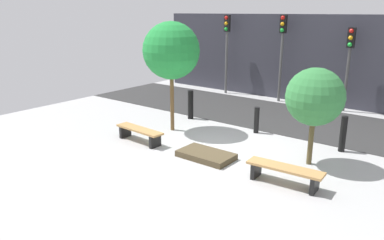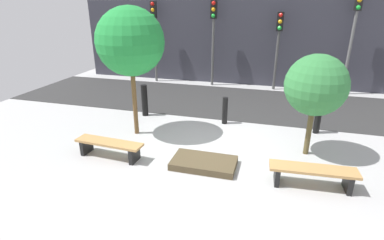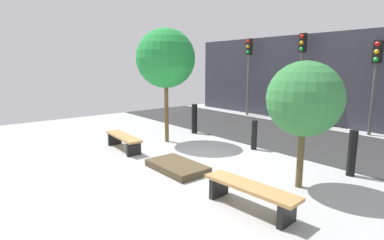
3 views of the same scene
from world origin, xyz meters
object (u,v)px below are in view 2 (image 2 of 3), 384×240
bench_left (109,146)px  planter_bed (204,163)px  tree_behind_left_bench (130,42)px  bollard_far_left (145,100)px  traffic_light_west (154,27)px  traffic_light_mid_east (279,37)px  traffic_light_east (354,25)px  bollard_left (225,111)px  bench_right (313,173)px  traffic_light_mid_west (213,28)px  tree_behind_right_bench (316,86)px  bollard_center (318,116)px

bench_left → planter_bed: 2.44m
tree_behind_left_bench → bollard_far_left: bearing=104.5°
traffic_light_west → traffic_light_mid_east: size_ratio=1.13×
bench_left → planter_bed: bearing=8.4°
tree_behind_left_bench → traffic_light_mid_east: bearing=58.2°
planter_bed → traffic_light_east: traffic_light_east is taller
tree_behind_left_bench → bollard_left: (2.42, 1.51, -2.26)m
bench_right → traffic_light_mid_east: 8.09m
tree_behind_left_bench → traffic_light_mid_east: (3.86, 6.21, -0.38)m
tree_behind_left_bench → traffic_light_west: traffic_light_west is taller
tree_behind_left_bench → bollard_left: bearing=31.8°
tree_behind_left_bench → bollard_far_left: (-0.39, 1.51, -2.16)m
tree_behind_left_bench → traffic_light_mid_west: bearing=80.9°
bench_right → tree_behind_right_bench: size_ratio=0.70×
bench_right → traffic_light_mid_west: traffic_light_mid_west is taller
bench_right → bollard_far_left: bollard_far_left is taller
planter_bed → tree_behind_right_bench: (2.42, 1.37, 1.75)m
bench_left → bollard_far_left: (-0.39, 3.07, 0.23)m
tree_behind_left_bench → bollard_center: 5.87m
traffic_light_mid_west → traffic_light_east: size_ratio=0.91×
traffic_light_east → bench_right: bearing=-103.6°
traffic_light_mid_west → traffic_light_east: (5.73, 0.00, 0.23)m
traffic_light_mid_west → traffic_light_east: 5.74m
tree_behind_right_bench → traffic_light_east: 6.57m
traffic_light_east → bollard_left: bearing=-132.4°
traffic_light_west → traffic_light_east: size_ratio=0.90×
bench_right → bollard_far_left: size_ratio=1.68×
planter_bed → traffic_light_mid_east: bearing=79.3°
bench_right → traffic_light_west: traffic_light_west is taller
bench_right → traffic_light_east: size_ratio=0.44×
traffic_light_west → traffic_light_mid_west: bearing=0.0°
planter_bed → bollard_far_left: (-2.81, 2.87, 0.46)m
traffic_light_west → traffic_light_east: bearing=0.0°
tree_behind_right_bench → traffic_light_east: size_ratio=0.62×
bollard_left → traffic_light_mid_east: bearing=73.1°
bench_left → bollard_far_left: bollard_far_left is taller
bollard_left → traffic_light_east: 6.82m
traffic_light_mid_east → bench_right: bearing=-82.7°
bollard_left → traffic_light_mid_west: 5.38m
bench_right → traffic_light_east: traffic_light_east is taller
bench_left → bollard_far_left: bearing=100.9°
traffic_light_mid_west → planter_bed: bearing=-79.3°
traffic_light_mid_west → bollard_center: bearing=-47.9°
bench_right → bollard_center: size_ratio=1.72×
bollard_left → traffic_light_west: 6.73m
tree_behind_right_bench → traffic_light_mid_west: (-3.86, 6.21, 0.78)m
bench_right → planter_bed: size_ratio=1.19×
bench_right → planter_bed: bearing=171.6°
bollard_center → traffic_light_west: (-7.11, 4.71, 2.07)m
bollard_far_left → bench_left: bearing=-82.8°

